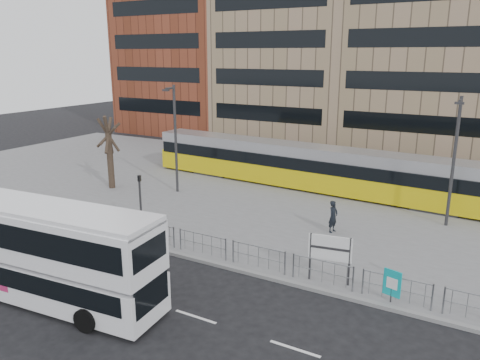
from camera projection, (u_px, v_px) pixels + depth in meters
The scene contains 15 objects.
ground at pixel (209, 265), 21.74m from camera, with size 120.00×120.00×0.00m, color black.
plaza at pixel (306, 197), 31.81m from camera, with size 64.00×24.00×0.15m, color slate.
kerb at pixel (210, 263), 21.77m from camera, with size 64.00×0.25×0.17m, color gray.
building_row at pixel (409, 18), 46.43m from camera, with size 70.40×18.40×31.20m.
pedestrian_barrier at pixel (252, 250), 20.96m from camera, with size 32.07×0.07×1.10m.
road_markings at pixel (174, 310), 17.91m from camera, with size 62.00×0.12×0.01m, color white.
double_decker_bus at pixel (45, 250), 18.10m from camera, with size 10.03×3.16×3.95m.
tram at pixel (313, 167), 33.07m from camera, with size 26.27×3.99×3.08m.
station_sign at pixel (330, 250), 19.40m from camera, with size 1.80×0.36×2.08m.
ad_panel at pixel (392, 284), 17.97m from camera, with size 0.71×0.24×1.35m.
pedestrian at pixel (333, 216), 25.12m from camera, with size 0.64×0.42×1.75m, color black.
traffic_light_west at pixel (140, 196), 25.08m from camera, with size 0.19×0.22×3.10m.
lamp_post_west at pixel (175, 134), 31.67m from camera, with size 0.45×1.04×7.35m.
lamp_post_east at pixel (454, 157), 25.23m from camera, with size 0.45×1.04×7.20m.
bare_tree at pixel (107, 113), 32.30m from camera, with size 4.52×4.52×7.41m.
Camera 1 is at (11.06, -16.67, 9.49)m, focal length 35.00 mm.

